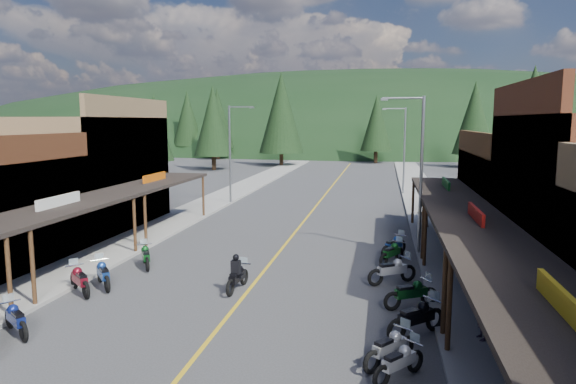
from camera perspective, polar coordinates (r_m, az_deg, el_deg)
The scene contains 35 objects.
ground at distance 20.15m, azimuth -5.21°, elevation -11.81°, with size 220.00×220.00×0.00m, color #38383A.
centerline at distance 39.19m, azimuth 2.74°, elevation -2.07°, with size 0.15×90.00×0.01m, color gold.
sidewalk_west at distance 41.24m, azimuth -9.33°, elevation -1.57°, with size 3.40×94.00×0.15m, color gray.
sidewalk_east at distance 38.98m, azimuth 15.52°, elevation -2.30°, with size 3.40×94.00×0.15m, color gray.
shop_west_3 at distance 35.28m, azimuth -22.12°, elevation 2.01°, with size 10.90×10.20×8.20m.
shop_east_3 at distance 31.04m, azimuth 26.39°, elevation -0.80°, with size 10.90×10.20×6.20m.
streetlight_1 at distance 42.10m, azimuth -6.29°, elevation 4.69°, with size 2.16×0.18×8.00m.
streetlight_2 at distance 26.40m, azimuth 14.28°, elevation 2.61°, with size 2.16×0.18×8.00m.
streetlight_3 at distance 48.33m, azimuth 12.64°, elevation 4.96°, with size 2.16×0.18×8.00m.
ridge_hill at distance 153.48m, azimuth 8.62°, elevation 5.28°, with size 310.00×140.00×60.00m, color black.
pine_0 at distance 92.10m, azimuth -19.02°, elevation 7.29°, with size 5.04×5.04×11.00m.
pine_1 at distance 92.95m, azimuth -7.85°, elevation 8.11°, with size 5.88×5.88×12.50m.
pine_2 at distance 77.75m, azimuth -0.75°, elevation 8.79°, with size 6.72×6.72×14.00m.
pine_3 at distance 84.25m, azimuth 9.80°, elevation 7.58°, with size 5.04×5.04×11.00m.
pine_4 at distance 79.28m, azimuth 20.01°, elevation 7.76°, with size 5.88×5.88×12.50m.
pine_5 at distance 94.73m, azimuth 28.51°, elevation 7.68°, with size 6.72×6.72×14.00m.
pine_7 at distance 101.32m, azimuth -11.11°, elevation 8.01°, with size 5.88×5.88×12.50m.
pine_8 at distance 64.29m, azimuth -14.61°, elevation 6.93°, with size 4.48×4.48×10.00m.
pine_9 at distance 65.97m, azimuth 27.29°, elevation 6.68°, with size 4.93×4.93×10.80m.
pine_10 at distance 72.08m, azimuth -8.32°, elevation 7.82°, with size 5.38×5.38×11.60m.
pine_11 at distance 58.15m, azimuth 25.51°, elevation 7.54°, with size 5.82×5.82×12.40m.
bike_west_6 at distance 18.88m, azimuth -28.00°, elevation -12.23°, with size 0.68×2.04×1.16m, color navy, non-canonical shape.
bike_west_7 at distance 22.06m, azimuth -22.15°, elevation -8.90°, with size 0.73×2.19×1.25m, color maroon, non-canonical shape.
bike_west_8 at distance 22.55m, azimuth -19.86°, elevation -8.44°, with size 0.72×2.17×1.24m, color navy, non-canonical shape.
bike_west_9 at distance 24.94m, azimuth -15.54°, elevation -6.76°, with size 0.69×2.08×1.19m, color #0E4717, non-canonical shape.
bike_east_5 at distance 14.46m, azimuth 12.24°, elevation -17.83°, with size 0.64×1.93×1.10m, color #ADAEB3, non-canonical shape.
bike_east_6 at distance 15.13m, azimuth 11.22°, elevation -16.44°, with size 0.68×2.04×1.17m, color #A1A2A7, non-canonical shape.
bike_east_7 at distance 17.14m, azimuth 14.08°, elevation -13.25°, with size 0.78×2.35×1.34m, color black, non-canonical shape.
bike_east_8 at distance 19.51m, azimuth 13.52°, elevation -10.75°, with size 0.72×2.16×1.23m, color #0C3E16, non-canonical shape.
bike_east_9 at distance 22.10m, azimuth 11.50°, elevation -8.39°, with size 0.75×2.26×1.29m, color #ABACB1, non-canonical shape.
bike_east_10 at distance 25.10m, azimuth 11.47°, elevation -6.53°, with size 0.70×2.09×1.20m, color #0D4115, non-canonical shape.
bike_east_11 at distance 26.45m, azimuth 11.68°, elevation -5.76°, with size 0.72×2.15×1.23m, color navy, non-canonical shape.
rider_on_bike at distance 20.95m, azimuth -5.66°, elevation -9.22°, with size 0.91×2.13×1.58m.
pedestrian_east_a at distance 17.11m, azimuth 20.84°, elevation -12.51°, with size 0.60×0.39×1.63m, color #2C2030.
pedestrian_east_b at distance 33.38m, azimuth 14.77°, elevation -2.34°, with size 0.83×0.48×1.71m, color brown.
Camera 1 is at (5.22, -18.24, 6.78)m, focal length 32.00 mm.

